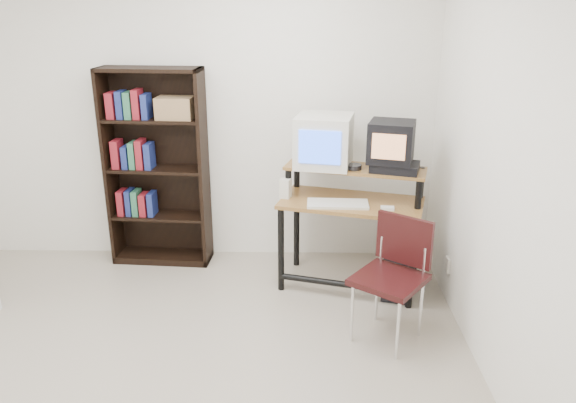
{
  "coord_description": "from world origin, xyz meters",
  "views": [
    {
      "loc": [
        0.83,
        -2.78,
        2.23
      ],
      "look_at": [
        0.76,
        1.1,
        0.83
      ],
      "focal_mm": 35.0,
      "sensor_mm": 36.0,
      "label": 1
    }
  ],
  "objects_px": {
    "bookshelf": "(157,165)",
    "computer_desk": "(352,207)",
    "school_chair": "(395,266)",
    "crt_tv": "(391,142)",
    "pc_tower": "(397,267)",
    "crt_monitor": "(324,141)"
  },
  "relations": [
    {
      "from": "bookshelf",
      "to": "computer_desk",
      "type": "bearing_deg",
      "value": -11.36
    },
    {
      "from": "computer_desk",
      "to": "school_chair",
      "type": "height_order",
      "value": "computer_desk"
    },
    {
      "from": "crt_tv",
      "to": "bookshelf",
      "type": "relative_size",
      "value": 0.24
    },
    {
      "from": "computer_desk",
      "to": "bookshelf",
      "type": "height_order",
      "value": "bookshelf"
    },
    {
      "from": "school_chair",
      "to": "bookshelf",
      "type": "distance_m",
      "value": 2.26
    },
    {
      "from": "computer_desk",
      "to": "bookshelf",
      "type": "distance_m",
      "value": 1.72
    },
    {
      "from": "crt_tv",
      "to": "school_chair",
      "type": "height_order",
      "value": "crt_tv"
    },
    {
      "from": "computer_desk",
      "to": "pc_tower",
      "type": "xyz_separation_m",
      "value": [
        0.37,
        -0.11,
        -0.47
      ]
    },
    {
      "from": "school_chair",
      "to": "bookshelf",
      "type": "xyz_separation_m",
      "value": [
        -1.88,
        1.2,
        0.36
      ]
    },
    {
      "from": "bookshelf",
      "to": "crt_tv",
      "type": "bearing_deg",
      "value": -8.78
    },
    {
      "from": "crt_monitor",
      "to": "computer_desk",
      "type": "bearing_deg",
      "value": -26.73
    },
    {
      "from": "bookshelf",
      "to": "pc_tower",
      "type": "bearing_deg",
      "value": -11.54
    },
    {
      "from": "school_chair",
      "to": "crt_tv",
      "type": "bearing_deg",
      "value": 122.68
    },
    {
      "from": "computer_desk",
      "to": "crt_tv",
      "type": "distance_m",
      "value": 0.6
    },
    {
      "from": "crt_tv",
      "to": "pc_tower",
      "type": "relative_size",
      "value": 0.9
    },
    {
      "from": "pc_tower",
      "to": "school_chair",
      "type": "height_order",
      "value": "school_chair"
    },
    {
      "from": "computer_desk",
      "to": "school_chair",
      "type": "relative_size",
      "value": 1.42
    },
    {
      "from": "crt_tv",
      "to": "bookshelf",
      "type": "height_order",
      "value": "bookshelf"
    },
    {
      "from": "school_chair",
      "to": "bookshelf",
      "type": "height_order",
      "value": "bookshelf"
    },
    {
      "from": "crt_monitor",
      "to": "bookshelf",
      "type": "bearing_deg",
      "value": 179.89
    },
    {
      "from": "crt_monitor",
      "to": "school_chair",
      "type": "relative_size",
      "value": 0.59
    },
    {
      "from": "crt_monitor",
      "to": "school_chair",
      "type": "distance_m",
      "value": 1.21
    }
  ]
}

